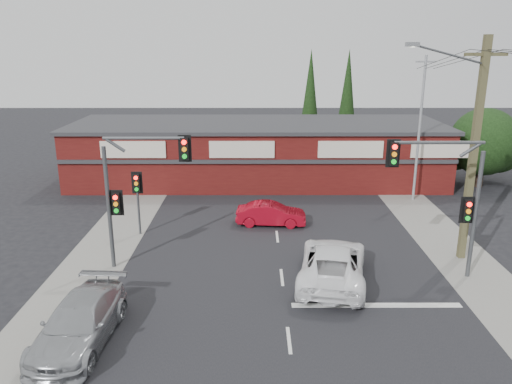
{
  "coord_description": "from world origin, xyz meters",
  "views": [
    {
      "loc": [
        -1.14,
        -18.54,
        9.62
      ],
      "look_at": [
        -1.11,
        3.0,
        3.21
      ],
      "focal_mm": 35.0,
      "sensor_mm": 36.0,
      "label": 1
    }
  ],
  "objects_px": {
    "silver_suv": "(79,323)",
    "red_sedan": "(271,214)",
    "shop_building": "(257,151)",
    "white_suv": "(333,263)",
    "utility_pole": "(472,144)"
  },
  "relations": [
    {
      "from": "white_suv",
      "to": "shop_building",
      "type": "xyz_separation_m",
      "value": [
        -3.1,
        16.37,
        1.34
      ]
    },
    {
      "from": "utility_pole",
      "to": "shop_building",
      "type": "bearing_deg",
      "value": 123.76
    },
    {
      "from": "utility_pole",
      "to": "red_sedan",
      "type": "bearing_deg",
      "value": 152.81
    },
    {
      "from": "silver_suv",
      "to": "red_sedan",
      "type": "bearing_deg",
      "value": 62.77
    },
    {
      "from": "silver_suv",
      "to": "shop_building",
      "type": "xyz_separation_m",
      "value": [
        5.99,
        20.92,
        1.39
      ]
    },
    {
      "from": "silver_suv",
      "to": "red_sedan",
      "type": "xyz_separation_m",
      "value": [
        6.71,
        11.36,
        -0.12
      ]
    },
    {
      "from": "white_suv",
      "to": "silver_suv",
      "type": "distance_m",
      "value": 10.16
    },
    {
      "from": "silver_suv",
      "to": "white_suv",
      "type": "bearing_deg",
      "value": 29.96
    },
    {
      "from": "white_suv",
      "to": "red_sedan",
      "type": "distance_m",
      "value": 7.21
    },
    {
      "from": "silver_suv",
      "to": "red_sedan",
      "type": "height_order",
      "value": "silver_suv"
    },
    {
      "from": "silver_suv",
      "to": "utility_pole",
      "type": "xyz_separation_m",
      "value": [
        15.34,
        6.92,
        4.65
      ]
    },
    {
      "from": "silver_suv",
      "to": "shop_building",
      "type": "relative_size",
      "value": 0.19
    },
    {
      "from": "shop_building",
      "to": "silver_suv",
      "type": "bearing_deg",
      "value": -105.97
    },
    {
      "from": "white_suv",
      "to": "utility_pole",
      "type": "xyz_separation_m",
      "value": [
        6.26,
        2.37,
        4.6
      ]
    },
    {
      "from": "red_sedan",
      "to": "shop_building",
      "type": "distance_m",
      "value": 9.71
    }
  ]
}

